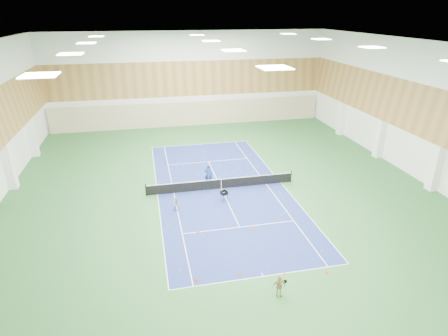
% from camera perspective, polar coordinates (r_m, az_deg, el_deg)
% --- Properties ---
extents(ground, '(40.00, 40.00, 0.00)m').
position_cam_1_polar(ground, '(32.56, -0.42, -3.17)').
color(ground, '#285F2D').
rests_on(ground, ground).
extents(room_shell, '(36.00, 40.00, 12.00)m').
position_cam_1_polar(room_shell, '(30.39, -0.45, 7.04)').
color(room_shell, white).
rests_on(room_shell, ground).
extents(wood_cladding, '(36.00, 40.00, 8.00)m').
position_cam_1_polar(wood_cladding, '(29.90, -0.46, 10.72)').
color(wood_cladding, '#A3753C').
rests_on(wood_cladding, room_shell).
extents(ceiling_light_grid, '(21.40, 25.40, 0.06)m').
position_cam_1_polar(ceiling_light_grid, '(29.32, -0.49, 18.23)').
color(ceiling_light_grid, white).
rests_on(ceiling_light_grid, room_shell).
extents(court_surface, '(10.97, 23.77, 0.01)m').
position_cam_1_polar(court_surface, '(32.56, -0.42, -3.16)').
color(court_surface, navy).
rests_on(court_surface, ground).
extents(tennis_balls_scatter, '(10.57, 22.77, 0.07)m').
position_cam_1_polar(tennis_balls_scatter, '(32.54, -0.42, -3.10)').
color(tennis_balls_scatter, yellow).
rests_on(tennis_balls_scatter, ground).
extents(tennis_net, '(12.80, 0.10, 1.10)m').
position_cam_1_polar(tennis_net, '(32.32, -0.42, -2.29)').
color(tennis_net, black).
rests_on(tennis_net, ground).
extents(back_curtain, '(35.40, 0.16, 3.20)m').
position_cam_1_polar(back_curtain, '(50.36, -5.11, 8.24)').
color(back_curtain, '#C6B793').
rests_on(back_curtain, ground).
extents(coach, '(0.79, 0.61, 1.94)m').
position_cam_1_polar(coach, '(32.97, -2.39, -0.97)').
color(coach, navy).
rests_on(coach, ground).
extents(child_court, '(0.57, 0.45, 1.15)m').
position_cam_1_polar(child_court, '(29.06, -7.18, -5.52)').
color(child_court, gray).
rests_on(child_court, ground).
extents(child_apron, '(0.77, 0.33, 1.32)m').
position_cam_1_polar(child_apron, '(21.30, 8.39, -17.35)').
color(child_apron, tan).
rests_on(child_apron, ground).
extents(ball_cart, '(0.64, 0.64, 0.88)m').
position_cam_1_polar(ball_cart, '(30.36, 0.02, -4.29)').
color(ball_cart, black).
rests_on(ball_cart, ground).
extents(cone_svc_a, '(0.22, 0.22, 0.25)m').
position_cam_1_polar(cone_svc_a, '(26.53, -3.96, -9.52)').
color(cone_svc_a, orange).
rests_on(cone_svc_a, ground).
extents(cone_svc_b, '(0.20, 0.20, 0.22)m').
position_cam_1_polar(cone_svc_b, '(27.20, 0.49, -8.60)').
color(cone_svc_b, '#DE530B').
rests_on(cone_svc_b, ground).
extents(cone_svc_c, '(0.22, 0.22, 0.25)m').
position_cam_1_polar(cone_svc_c, '(26.91, 4.52, -9.03)').
color(cone_svc_c, '#FF650D').
rests_on(cone_svc_c, ground).
extents(cone_svc_d, '(0.18, 0.18, 0.20)m').
position_cam_1_polar(cone_svc_d, '(28.27, 8.24, -7.56)').
color(cone_svc_d, orange).
rests_on(cone_svc_d, ground).
extents(cone_base_a, '(0.22, 0.22, 0.24)m').
position_cam_1_polar(cone_base_a, '(22.38, -4.16, -16.60)').
color(cone_base_a, '#FF430D').
rests_on(cone_base_a, ground).
extents(cone_base_b, '(0.22, 0.22, 0.24)m').
position_cam_1_polar(cone_base_b, '(22.80, 2.44, -15.69)').
color(cone_base_b, orange).
rests_on(cone_base_b, ground).
extents(cone_base_c, '(0.19, 0.19, 0.20)m').
position_cam_1_polar(cone_base_c, '(23.02, 9.15, -15.63)').
color(cone_base_c, orange).
rests_on(cone_base_c, ground).
extents(cone_base_d, '(0.19, 0.19, 0.21)m').
position_cam_1_polar(cone_base_d, '(23.70, 15.40, -14.97)').
color(cone_base_d, '#FF450D').
rests_on(cone_base_d, ground).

